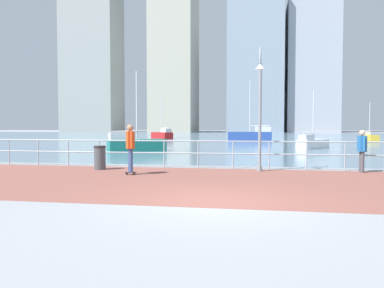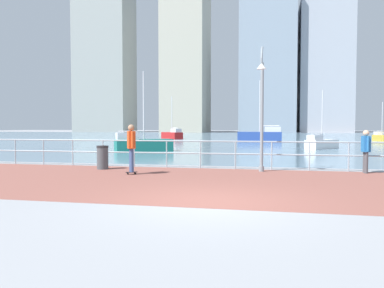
{
  "view_description": "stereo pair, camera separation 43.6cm",
  "coord_description": "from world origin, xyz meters",
  "px_view_note": "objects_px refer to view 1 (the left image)",
  "views": [
    {
      "loc": [
        0.94,
        -8.35,
        1.68
      ],
      "look_at": [
        -1.19,
        4.0,
        1.1
      ],
      "focal_mm": 35.53,
      "sensor_mm": 36.0,
      "label": 1
    },
    {
      "loc": [
        1.37,
        -8.27,
        1.68
      ],
      "look_at": [
        -1.19,
        4.0,
        1.1
      ],
      "focal_mm": 35.53,
      "sensor_mm": 36.0,
      "label": 2
    }
  ],
  "objects_px": {
    "sailboat_yellow": "(312,143)",
    "lamppost": "(260,103)",
    "skateboarder": "(130,145)",
    "sailboat_white": "(251,135)",
    "trash_bin": "(100,158)",
    "bystander": "(362,148)",
    "sailboat_gray": "(135,144)",
    "sailboat_ivory": "(162,135)",
    "sailboat_red": "(369,137)"
  },
  "relations": [
    {
      "from": "trash_bin",
      "to": "sailboat_ivory",
      "type": "height_order",
      "value": "sailboat_ivory"
    },
    {
      "from": "bystander",
      "to": "trash_bin",
      "type": "height_order",
      "value": "bystander"
    },
    {
      "from": "skateboarder",
      "to": "sailboat_red",
      "type": "bearing_deg",
      "value": 63.59
    },
    {
      "from": "bystander",
      "to": "sailboat_yellow",
      "type": "xyz_separation_m",
      "value": [
        0.34,
        15.22,
        -0.48
      ]
    },
    {
      "from": "trash_bin",
      "to": "sailboat_red",
      "type": "xyz_separation_m",
      "value": [
        18.91,
        33.36,
        -0.04
      ]
    },
    {
      "from": "lamppost",
      "to": "trash_bin",
      "type": "distance_m",
      "value": 6.48
    },
    {
      "from": "lamppost",
      "to": "sailboat_ivory",
      "type": "distance_m",
      "value": 38.24
    },
    {
      "from": "bystander",
      "to": "sailboat_ivory",
      "type": "distance_m",
      "value": 39.19
    },
    {
      "from": "sailboat_yellow",
      "to": "sailboat_gray",
      "type": "xyz_separation_m",
      "value": [
        -12.15,
        -5.63,
        0.09
      ]
    },
    {
      "from": "skateboarder",
      "to": "bystander",
      "type": "distance_m",
      "value": 8.37
    },
    {
      "from": "bystander",
      "to": "sailboat_white",
      "type": "height_order",
      "value": "sailboat_white"
    },
    {
      "from": "sailboat_red",
      "to": "bystander",
      "type": "bearing_deg",
      "value": -105.61
    },
    {
      "from": "lamppost",
      "to": "bystander",
      "type": "xyz_separation_m",
      "value": [
        3.68,
        0.43,
        -1.65
      ]
    },
    {
      "from": "lamppost",
      "to": "skateboarder",
      "type": "bearing_deg",
      "value": -159.76
    },
    {
      "from": "sailboat_yellow",
      "to": "sailboat_red",
      "type": "relative_size",
      "value": 0.99
    },
    {
      "from": "sailboat_yellow",
      "to": "sailboat_gray",
      "type": "relative_size",
      "value": 0.82
    },
    {
      "from": "sailboat_yellow",
      "to": "sailboat_white",
      "type": "height_order",
      "value": "sailboat_white"
    },
    {
      "from": "sailboat_yellow",
      "to": "lamppost",
      "type": "bearing_deg",
      "value": -104.41
    },
    {
      "from": "lamppost",
      "to": "skateboarder",
      "type": "xyz_separation_m",
      "value": [
        -4.43,
        -1.63,
        -1.5
      ]
    },
    {
      "from": "skateboarder",
      "to": "sailboat_gray",
      "type": "bearing_deg",
      "value": 107.63
    },
    {
      "from": "skateboarder",
      "to": "bystander",
      "type": "height_order",
      "value": "skateboarder"
    },
    {
      "from": "sailboat_ivory",
      "to": "sailboat_red",
      "type": "height_order",
      "value": "sailboat_ivory"
    },
    {
      "from": "sailboat_yellow",
      "to": "sailboat_white",
      "type": "distance_m",
      "value": 15.0
    },
    {
      "from": "skateboarder",
      "to": "sailboat_ivory",
      "type": "relative_size",
      "value": 0.3
    },
    {
      "from": "bystander",
      "to": "sailboat_gray",
      "type": "distance_m",
      "value": 15.22
    },
    {
      "from": "skateboarder",
      "to": "bystander",
      "type": "bearing_deg",
      "value": 14.27
    },
    {
      "from": "bystander",
      "to": "sailboat_gray",
      "type": "xyz_separation_m",
      "value": [
        -11.81,
        9.59,
        -0.39
      ]
    },
    {
      "from": "lamppost",
      "to": "bystander",
      "type": "distance_m",
      "value": 4.05
    },
    {
      "from": "sailboat_red",
      "to": "sailboat_white",
      "type": "bearing_deg",
      "value": -166.79
    },
    {
      "from": "sailboat_white",
      "to": "sailboat_ivory",
      "type": "xyz_separation_m",
      "value": [
        -12.09,
        6.1,
        -0.11
      ]
    },
    {
      "from": "lamppost",
      "to": "sailboat_yellow",
      "type": "relative_size",
      "value": 1.05
    },
    {
      "from": "sailboat_yellow",
      "to": "sailboat_gray",
      "type": "height_order",
      "value": "sailboat_gray"
    },
    {
      "from": "bystander",
      "to": "sailboat_red",
      "type": "xyz_separation_m",
      "value": [
        9.11,
        32.61,
        -0.48
      ]
    },
    {
      "from": "skateboarder",
      "to": "sailboat_red",
      "type": "distance_m",
      "value": 38.72
    },
    {
      "from": "skateboarder",
      "to": "sailboat_white",
      "type": "xyz_separation_m",
      "value": [
        3.67,
        31.5,
        -0.39
      ]
    },
    {
      "from": "bystander",
      "to": "sailboat_red",
      "type": "bearing_deg",
      "value": 74.39
    },
    {
      "from": "bystander",
      "to": "sailboat_ivory",
      "type": "relative_size",
      "value": 0.27
    },
    {
      "from": "trash_bin",
      "to": "sailboat_white",
      "type": "relative_size",
      "value": 0.13
    },
    {
      "from": "trash_bin",
      "to": "sailboat_gray",
      "type": "xyz_separation_m",
      "value": [
        -2.01,
        10.34,
        0.04
      ]
    },
    {
      "from": "skateboarder",
      "to": "sailboat_white",
      "type": "distance_m",
      "value": 31.71
    },
    {
      "from": "bystander",
      "to": "trash_bin",
      "type": "xyz_separation_m",
      "value": [
        -9.8,
        -0.75,
        -0.43
      ]
    },
    {
      "from": "trash_bin",
      "to": "sailboat_yellow",
      "type": "height_order",
      "value": "sailboat_yellow"
    },
    {
      "from": "skateboarder",
      "to": "sailboat_ivory",
      "type": "xyz_separation_m",
      "value": [
        -8.41,
        37.6,
        -0.5
      ]
    },
    {
      "from": "sailboat_ivory",
      "to": "sailboat_gray",
      "type": "xyz_separation_m",
      "value": [
        4.71,
        -25.95,
        -0.04
      ]
    },
    {
      "from": "bystander",
      "to": "sailboat_white",
      "type": "distance_m",
      "value": 29.77
    },
    {
      "from": "bystander",
      "to": "sailboat_gray",
      "type": "height_order",
      "value": "sailboat_gray"
    },
    {
      "from": "sailboat_ivory",
      "to": "sailboat_gray",
      "type": "height_order",
      "value": "sailboat_ivory"
    },
    {
      "from": "lamppost",
      "to": "sailboat_yellow",
      "type": "height_order",
      "value": "lamppost"
    },
    {
      "from": "lamppost",
      "to": "sailboat_gray",
      "type": "bearing_deg",
      "value": 129.07
    },
    {
      "from": "skateboarder",
      "to": "sailboat_gray",
      "type": "xyz_separation_m",
      "value": [
        -3.7,
        11.65,
        -0.54
      ]
    }
  ]
}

